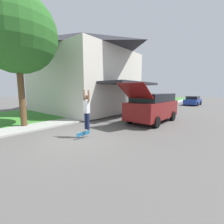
# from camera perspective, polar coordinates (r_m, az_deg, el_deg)

# --- Properties ---
(ground_plane) EXTENTS (120.00, 120.00, 0.00)m
(ground_plane) POSITION_cam_1_polar(r_m,az_deg,el_deg) (7.61, -13.59, -9.44)
(ground_plane) COLOR #54514F
(lawn) EXTENTS (10.00, 80.00, 0.08)m
(lawn) POSITION_cam_1_polar(r_m,az_deg,el_deg) (17.41, -13.42, 0.56)
(lawn) COLOR #387F2D
(lawn) RESTS_ON ground_plane
(sidewalk) EXTENTS (1.80, 80.00, 0.10)m
(sidewalk) POSITION_cam_1_polar(r_m,az_deg,el_deg) (14.15, -2.71, -0.89)
(sidewalk) COLOR #9E9E99
(sidewalk) RESTS_ON ground_plane
(house) EXTENTS (13.04, 8.83, 8.31)m
(house) POSITION_cam_1_polar(r_m,az_deg,el_deg) (17.30, -11.29, 14.98)
(house) COLOR beige
(house) RESTS_ON lawn
(lawn_tree_near) EXTENTS (4.55, 4.55, 7.73)m
(lawn_tree_near) POSITION_cam_1_polar(r_m,az_deg,el_deg) (11.16, -32.59, 23.84)
(lawn_tree_near) COLOR brown
(lawn_tree_near) RESTS_ON lawn
(suv_parked) EXTENTS (2.17, 5.46, 2.71)m
(suv_parked) POSITION_cam_1_polar(r_m,az_deg,el_deg) (11.19, 15.26, 1.98)
(suv_parked) COLOR maroon
(suv_parked) RESTS_ON ground_plane
(car_down_street) EXTENTS (1.96, 4.16, 1.41)m
(car_down_street) POSITION_cam_1_polar(r_m,az_deg,el_deg) (26.78, 28.40, 3.78)
(car_down_street) COLOR navy
(car_down_street) RESTS_ON ground_plane
(skateboarder) EXTENTS (0.41, 0.22, 1.88)m
(skateboarder) POSITION_cam_1_polar(r_m,az_deg,el_deg) (7.17, -9.63, 1.00)
(skateboarder) COLOR #192347
(skateboarder) RESTS_ON ground_plane
(skateboard) EXTENTS (0.12, 0.79, 0.23)m
(skateboard) POSITION_cam_1_polar(r_m,az_deg,el_deg) (7.38, -10.90, -8.06)
(skateboard) COLOR #236B99
(skateboard) RESTS_ON ground_plane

